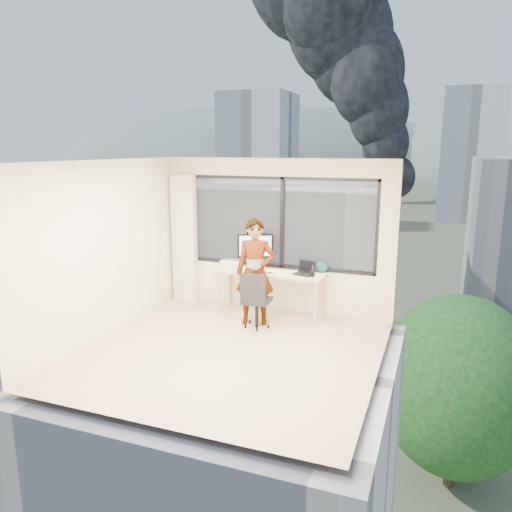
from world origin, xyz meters
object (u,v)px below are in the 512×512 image
at_px(chair, 257,299).
at_px(game_console, 231,263).
at_px(desk, 270,293).
at_px(laptop, 304,269).
at_px(person, 255,272).
at_px(monitor, 255,251).
at_px(handbag, 321,267).

bearing_deg(chair, game_console, 130.44).
bearing_deg(desk, laptop, -0.21).
xyz_separation_m(person, game_console, (-0.72, 0.69, -0.06)).
distance_m(monitor, game_console, 0.56).
bearing_deg(person, game_console, 121.75).
height_order(chair, handbag, same).
xyz_separation_m(desk, handbag, (0.80, 0.24, 0.46)).
relative_size(desk, person, 1.07).
bearing_deg(desk, monitor, 156.78).
bearing_deg(laptop, game_console, -173.82).
distance_m(desk, game_console, 0.93).
xyz_separation_m(desk, monitor, (-0.31, 0.13, 0.68)).
relative_size(chair, game_console, 2.93).
height_order(desk, person, person).
relative_size(game_console, laptop, 0.95).
height_order(monitor, laptop, monitor).
height_order(chair, person, person).
bearing_deg(laptop, desk, -165.04).
bearing_deg(laptop, monitor, -173.53).
bearing_deg(game_console, laptop, -3.57).
bearing_deg(laptop, person, -129.01).
height_order(desk, chair, chair).
xyz_separation_m(chair, handbag, (0.79, 0.89, 0.38)).
height_order(laptop, handbag, laptop).
distance_m(chair, handbag, 1.25).
distance_m(chair, game_console, 1.22).
height_order(monitor, game_console, monitor).
bearing_deg(chair, laptop, 45.56).
bearing_deg(monitor, game_console, 148.83).
distance_m(desk, monitor, 0.76).
distance_m(game_console, handbag, 1.60).
distance_m(chair, laptop, 0.94).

